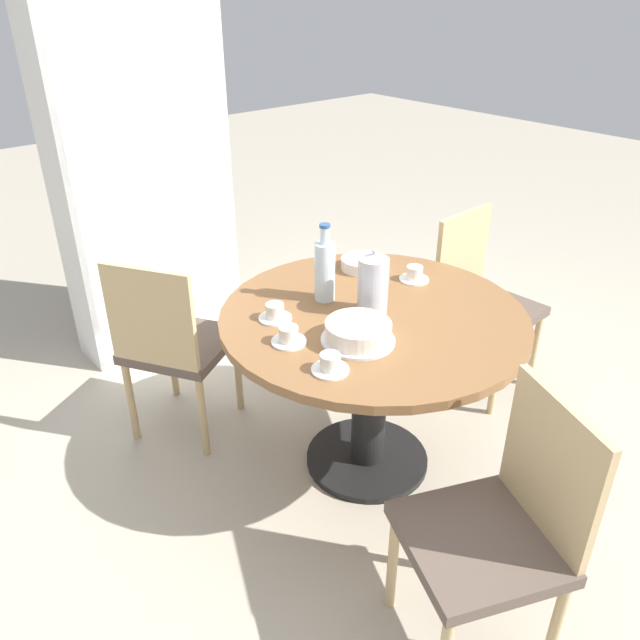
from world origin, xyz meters
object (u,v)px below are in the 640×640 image
object	(u,v)px
cup_b	(275,313)
cup_c	(330,364)
chair_c	(173,343)
chair_a	(499,526)
cup_a	(414,275)
cake_main	(358,333)
cup_d	(289,336)
coffee_pot	(373,284)
water_bottle	(325,270)
bookshelf	(146,182)
chair_b	(480,298)

from	to	relation	value
cup_b	cup_c	world-z (taller)	same
cup_b	chair_c	bearing A→B (deg)	110.03
chair_a	cup_a	bearing A→B (deg)	169.19
cake_main	cup_b	bearing A→B (deg)	110.48
cup_c	cup_d	world-z (taller)	same
chair_c	coffee_pot	bearing A→B (deg)	-175.42
chair_a	water_bottle	world-z (taller)	water_bottle
cup_d	cake_main	bearing A→B (deg)	-39.22
bookshelf	cup_d	distance (m)	1.55
cup_c	bookshelf	bearing A→B (deg)	81.60
chair_c	water_bottle	xyz separation A→B (m)	(0.44, -0.50, 0.39)
bookshelf	cake_main	distance (m)	1.68
cup_a	cup_d	xyz separation A→B (m)	(-0.72, -0.06, 0.00)
coffee_pot	cup_d	bearing A→B (deg)	175.55
cup_a	cup_d	size ratio (longest dim) A/B	1.00
cup_b	cup_d	size ratio (longest dim) A/B	1.00
chair_b	bookshelf	size ratio (longest dim) A/B	0.47
chair_b	coffee_pot	bearing A→B (deg)	-176.59
coffee_pot	water_bottle	bearing A→B (deg)	107.59
cup_c	cup_d	bearing A→B (deg)	87.76
chair_c	cup_c	world-z (taller)	chair_c
water_bottle	bookshelf	bearing A→B (deg)	93.03
cup_b	cake_main	bearing A→B (deg)	-69.52
cup_c	cup_a	bearing A→B (deg)	21.42
bookshelf	cake_main	size ratio (longest dim) A/B	7.14
chair_c	cup_a	xyz separation A→B (m)	(0.84, -0.62, 0.29)
bookshelf	cake_main	xyz separation A→B (m)	(-0.06, -1.67, -0.16)
cup_b	water_bottle	bearing A→B (deg)	0.87
chair_a	cake_main	size ratio (longest dim) A/B	3.35
bookshelf	cake_main	bearing A→B (deg)	87.97
cup_a	cup_c	world-z (taller)	same
water_bottle	cup_d	bearing A→B (deg)	-151.46
cup_b	cup_c	xyz separation A→B (m)	(-0.08, -0.40, 0.00)
cup_b	cup_d	xyz separation A→B (m)	(-0.07, -0.17, 0.00)
chair_c	water_bottle	distance (m)	0.77
water_bottle	cake_main	world-z (taller)	water_bottle
cup_b	chair_b	bearing A→B (deg)	-5.12
coffee_pot	water_bottle	xyz separation A→B (m)	(-0.06, 0.20, 0.01)
water_bottle	chair_a	bearing A→B (deg)	-102.60
bookshelf	coffee_pot	xyz separation A→B (m)	(0.14, -1.55, -0.07)
chair_b	coffee_pot	size ratio (longest dim) A/B	3.40
coffee_pot	cup_a	size ratio (longest dim) A/B	2.07
chair_b	water_bottle	xyz separation A→B (m)	(-0.93, 0.11, 0.39)
chair_c	cup_d	xyz separation A→B (m)	(0.12, -0.68, 0.29)
chair_b	cup_d	xyz separation A→B (m)	(-1.25, -0.06, 0.29)
chair_a	cup_a	distance (m)	1.16
chair_a	chair_b	bearing A→B (deg)	152.40
chair_b	cake_main	bearing A→B (deg)	-171.14
chair_a	cup_b	xyz separation A→B (m)	(-0.02, 1.03, 0.29)
cup_a	cake_main	bearing A→B (deg)	-158.35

